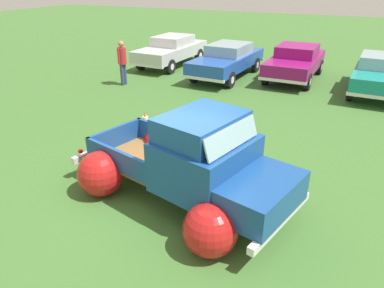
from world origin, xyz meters
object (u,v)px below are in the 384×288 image
at_px(vintage_pickup_truck, 195,170).
at_px(show_car_0, 171,50).
at_px(show_car_2, 296,61).
at_px(spectator_0, 122,60).
at_px(show_car_1, 227,59).
at_px(lane_cone_0, 145,121).
at_px(show_car_3, 379,73).

relative_size(vintage_pickup_truck, show_car_0, 1.06).
bearing_deg(show_car_2, spectator_0, -56.15).
xyz_separation_m(show_car_1, lane_cone_0, (0.11, -6.87, -0.47)).
distance_m(vintage_pickup_truck, show_car_0, 12.16).
xyz_separation_m(show_car_0, show_car_2, (6.08, 0.04, 0.00)).
relative_size(show_car_0, spectator_0, 2.61).
bearing_deg(spectator_0, show_car_1, -138.43).
bearing_deg(spectator_0, show_car_0, -91.75).
bearing_deg(show_car_1, show_car_0, -102.44).
xyz_separation_m(show_car_0, lane_cone_0, (3.42, -7.76, -0.47)).
xyz_separation_m(show_car_0, show_car_1, (3.31, -0.90, 0.00)).
distance_m(spectator_0, lane_cone_0, 5.21).
relative_size(show_car_1, lane_cone_0, 7.59).
bearing_deg(spectator_0, show_car_2, -147.60).
xyz_separation_m(show_car_1, show_car_2, (2.78, 0.94, -0.00)).
relative_size(vintage_pickup_truck, spectator_0, 2.77).
height_order(vintage_pickup_truck, show_car_0, vintage_pickup_truck).
xyz_separation_m(vintage_pickup_truck, spectator_0, (-6.34, 6.45, 0.26)).
distance_m(show_car_3, spectator_0, 10.01).
height_order(show_car_1, lane_cone_0, show_car_1).
bearing_deg(show_car_0, lane_cone_0, 25.35).
bearing_deg(show_car_2, show_car_0, -88.82).
xyz_separation_m(spectator_0, lane_cone_0, (3.50, -3.80, -0.71)).
height_order(vintage_pickup_truck, show_car_1, vintage_pickup_truck).
xyz_separation_m(show_car_1, show_car_3, (6.06, 0.25, -0.00)).
distance_m(show_car_0, show_car_2, 6.08).
bearing_deg(spectator_0, vintage_pickup_truck, 133.85).
bearing_deg(show_car_2, vintage_pickup_truck, 1.80).
height_order(show_car_2, lane_cone_0, show_car_2).
bearing_deg(show_car_0, spectator_0, 0.48).
height_order(vintage_pickup_truck, show_car_2, vintage_pickup_truck).
height_order(show_car_2, show_car_3, same).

